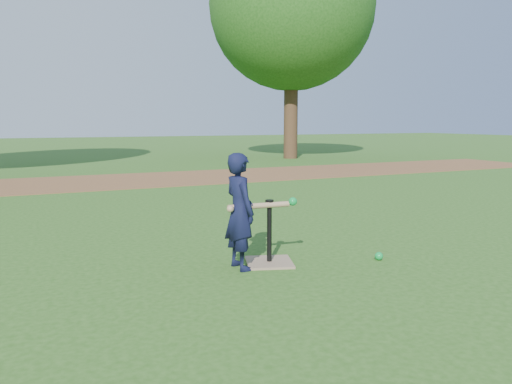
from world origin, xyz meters
name	(u,v)px	position (x,y,z in m)	size (l,w,h in m)	color
ground	(300,266)	(0.00, 0.00, 0.00)	(80.00, 80.00, 0.00)	#285116
dirt_strip	(136,180)	(0.00, 7.50, 0.01)	(24.00, 3.00, 0.01)	brown
child	(240,211)	(-0.54, 0.17, 0.53)	(0.39, 0.26, 1.07)	black
wiffle_ball_ground	(379,256)	(0.80, -0.15, 0.04)	(0.08, 0.08, 0.08)	#0D943A
batting_tee	(269,252)	(-0.22, 0.20, 0.11)	(0.54, 0.54, 0.61)	#93765D
swing_action	(263,205)	(-0.30, 0.16, 0.58)	(0.70, 0.14, 0.10)	tan
tree_right	(292,7)	(6.50, 12.00, 5.29)	(5.80, 5.80, 8.21)	#382316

